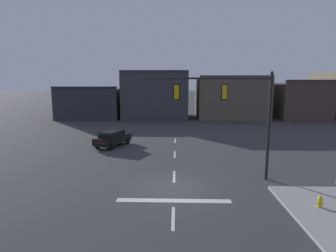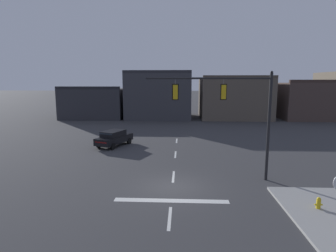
# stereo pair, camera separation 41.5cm
# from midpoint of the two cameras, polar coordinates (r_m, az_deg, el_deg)

# --- Properties ---
(ground_plane) EXTENTS (400.00, 400.00, 0.00)m
(ground_plane) POSITION_cam_midpoint_polar(r_m,az_deg,el_deg) (17.83, 1.61, -12.49)
(ground_plane) COLOR #353538
(stop_bar_paint) EXTENTS (6.40, 0.50, 0.01)m
(stop_bar_paint) POSITION_cam_midpoint_polar(r_m,az_deg,el_deg) (15.98, 1.45, -15.10)
(stop_bar_paint) COLOR silver
(stop_bar_paint) RESTS_ON ground
(lane_centreline) EXTENTS (0.16, 26.40, 0.01)m
(lane_centreline) POSITION_cam_midpoint_polar(r_m,az_deg,el_deg) (19.70, 1.74, -10.35)
(lane_centreline) COLOR silver
(lane_centreline) RESTS_ON ground
(signal_mast_near_side) EXTENTS (8.07, 0.94, 7.25)m
(signal_mast_near_side) POSITION_cam_midpoint_polar(r_m,az_deg,el_deg) (18.46, 14.20, 3.94)
(signal_mast_near_side) COLOR black
(signal_mast_near_side) RESTS_ON ground
(car_lot_nearside) EXTENTS (3.33, 4.75, 1.61)m
(car_lot_nearside) POSITION_cam_midpoint_polar(r_m,az_deg,el_deg) (29.14, -10.63, -2.38)
(car_lot_nearside) COLOR black
(car_lot_nearside) RESTS_ON ground
(fire_hydrant) EXTENTS (0.40, 0.30, 0.75)m
(fire_hydrant) POSITION_cam_midpoint_polar(r_m,az_deg,el_deg) (16.68, 29.17, -14.01)
(fire_hydrant) COLOR gold
(fire_hydrant) RESTS_ON ground
(building_row) EXTENTS (57.68, 13.71, 8.93)m
(building_row) POSITION_cam_midpoint_polar(r_m,az_deg,el_deg) (53.02, 12.86, 5.66)
(building_row) COLOR #2D2D33
(building_row) RESTS_ON ground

